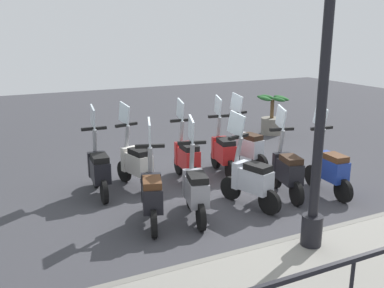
% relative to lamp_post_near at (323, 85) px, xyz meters
% --- Properties ---
extents(ground_plane, '(28.00, 28.00, 0.00)m').
position_rel_lamp_post_near_xyz_m(ground_plane, '(2.40, -0.08, -2.19)').
color(ground_plane, '#38383D').
extents(promenade_walkway, '(2.20, 20.00, 0.15)m').
position_rel_lamp_post_near_xyz_m(promenade_walkway, '(-0.75, -0.08, -2.11)').
color(promenade_walkway, gray).
rests_on(promenade_walkway, ground_plane).
extents(lamp_post_near, '(0.26, 0.90, 4.57)m').
position_rel_lamp_post_near_xyz_m(lamp_post_near, '(0.00, 0.00, 0.00)').
color(lamp_post_near, black).
rests_on(lamp_post_near, promenade_walkway).
extents(potted_palm, '(1.06, 0.66, 1.05)m').
position_rel_lamp_post_near_xyz_m(potted_palm, '(5.60, -3.48, -1.74)').
color(potted_palm, slate).
rests_on(potted_palm, ground_plane).
extents(scooter_near_0, '(1.23, 0.44, 1.54)m').
position_rel_lamp_post_near_xyz_m(scooter_near_0, '(1.52, -1.70, -1.70)').
color(scooter_near_0, black).
rests_on(scooter_near_0, ground_plane).
extents(scooter_near_1, '(1.22, 0.50, 1.54)m').
position_rel_lamp_post_near_xyz_m(scooter_near_1, '(1.76, -0.98, -1.70)').
color(scooter_near_1, black).
rests_on(scooter_near_1, ground_plane).
extents(scooter_near_2, '(1.20, 0.54, 1.54)m').
position_rel_lamp_post_near_xyz_m(scooter_near_2, '(1.65, -0.16, -1.70)').
color(scooter_near_2, black).
rests_on(scooter_near_2, ground_plane).
extents(scooter_near_3, '(1.21, 0.52, 1.54)m').
position_rel_lamp_post_near_xyz_m(scooter_near_3, '(1.63, 0.83, -1.70)').
color(scooter_near_3, black).
rests_on(scooter_near_3, ground_plane).
extents(scooter_near_4, '(1.20, 0.55, 1.54)m').
position_rel_lamp_post_near_xyz_m(scooter_near_4, '(1.74, 1.50, -1.70)').
color(scooter_near_4, black).
rests_on(scooter_near_4, ground_plane).
extents(scooter_far_0, '(1.22, 0.48, 1.54)m').
position_rel_lamp_post_near_xyz_m(scooter_far_0, '(3.35, -1.19, -1.70)').
color(scooter_far_0, black).
rests_on(scooter_far_0, ground_plane).
extents(scooter_far_1, '(1.23, 0.47, 1.54)m').
position_rel_lamp_post_near_xyz_m(scooter_far_1, '(3.24, -0.57, -1.70)').
color(scooter_far_1, black).
rests_on(scooter_far_1, ground_plane).
extents(scooter_far_2, '(1.23, 0.44, 1.54)m').
position_rel_lamp_post_near_xyz_m(scooter_far_2, '(3.20, 0.24, -1.70)').
color(scooter_far_2, black).
rests_on(scooter_far_2, ground_plane).
extents(scooter_far_3, '(1.22, 0.51, 1.54)m').
position_rel_lamp_post_near_xyz_m(scooter_far_3, '(3.30, 1.22, -1.70)').
color(scooter_far_3, black).
rests_on(scooter_far_3, ground_plane).
extents(scooter_far_4, '(1.23, 0.44, 1.54)m').
position_rel_lamp_post_near_xyz_m(scooter_far_4, '(3.24, 1.90, -1.70)').
color(scooter_far_4, black).
rests_on(scooter_far_4, ground_plane).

